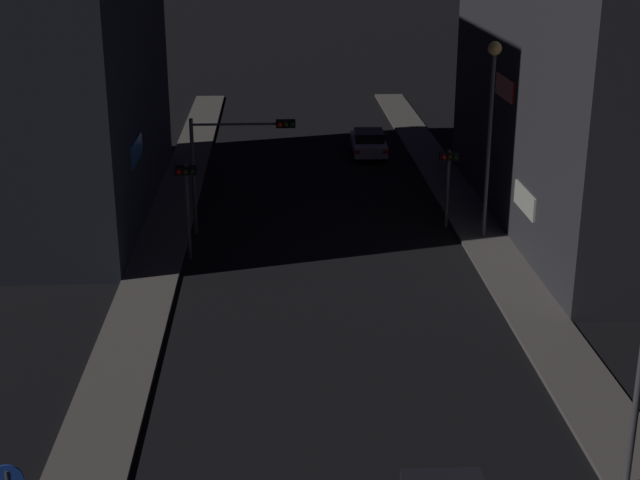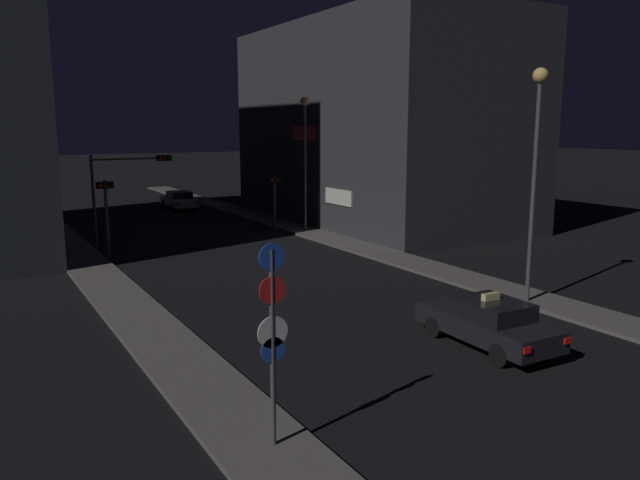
{
  "view_description": "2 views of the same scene",
  "coord_description": "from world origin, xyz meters",
  "px_view_note": "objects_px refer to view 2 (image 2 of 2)",
  "views": [
    {
      "loc": [
        -2.0,
        -4.89,
        12.58
      ],
      "look_at": [
        -0.62,
        21.75,
        3.17
      ],
      "focal_mm": 51.55,
      "sensor_mm": 36.0,
      "label": 1
    },
    {
      "loc": [
        -11.36,
        -2.08,
        6.32
      ],
      "look_at": [
        0.74,
        18.7,
        1.93
      ],
      "focal_mm": 34.87,
      "sensor_mm": 36.0,
      "label": 2
    }
  ],
  "objects_px": {
    "sign_pole_left": "(272,330)",
    "traffic_light_right_kerb": "(274,191)",
    "street_lamp_near_block": "(536,143)",
    "taxi": "(488,322)",
    "traffic_light_left_kerb": "(106,203)",
    "street_lamp_far_block": "(305,138)",
    "traffic_light_overhead": "(126,179)",
    "far_car": "(179,200)"
  },
  "relations": [
    {
      "from": "traffic_light_left_kerb",
      "to": "traffic_light_right_kerb",
      "type": "bearing_deg",
      "value": 17.58
    },
    {
      "from": "taxi",
      "to": "far_car",
      "type": "xyz_separation_m",
      "value": [
        1.74,
        34.42,
        -0.0
      ]
    },
    {
      "from": "traffic_light_left_kerb",
      "to": "street_lamp_far_block",
      "type": "bearing_deg",
      "value": 8.43
    },
    {
      "from": "traffic_light_right_kerb",
      "to": "sign_pole_left",
      "type": "bearing_deg",
      "value": -116.16
    },
    {
      "from": "far_car",
      "to": "street_lamp_near_block",
      "type": "distance_m",
      "value": 32.42
    },
    {
      "from": "traffic_light_left_kerb",
      "to": "taxi",
      "type": "bearing_deg",
      "value": -69.47
    },
    {
      "from": "taxi",
      "to": "sign_pole_left",
      "type": "bearing_deg",
      "value": -164.54
    },
    {
      "from": "sign_pole_left",
      "to": "traffic_light_right_kerb",
      "type": "bearing_deg",
      "value": 63.84
    },
    {
      "from": "traffic_light_overhead",
      "to": "sign_pole_left",
      "type": "bearing_deg",
      "value": -96.75
    },
    {
      "from": "traffic_light_right_kerb",
      "to": "street_lamp_far_block",
      "type": "distance_m",
      "value": 3.8
    },
    {
      "from": "far_car",
      "to": "traffic_light_right_kerb",
      "type": "height_order",
      "value": "traffic_light_right_kerb"
    },
    {
      "from": "traffic_light_left_kerb",
      "to": "street_lamp_near_block",
      "type": "xyz_separation_m",
      "value": [
        11.36,
        -15.85,
        3.04
      ]
    },
    {
      "from": "far_car",
      "to": "traffic_light_left_kerb",
      "type": "height_order",
      "value": "traffic_light_left_kerb"
    },
    {
      "from": "traffic_light_overhead",
      "to": "taxi",
      "type": "bearing_deg",
      "value": -76.45
    },
    {
      "from": "taxi",
      "to": "street_lamp_far_block",
      "type": "distance_m",
      "value": 21.32
    },
    {
      "from": "street_lamp_far_block",
      "to": "traffic_light_left_kerb",
      "type": "bearing_deg",
      "value": -171.57
    },
    {
      "from": "street_lamp_far_block",
      "to": "traffic_light_overhead",
      "type": "bearing_deg",
      "value": 172.42
    },
    {
      "from": "taxi",
      "to": "traffic_light_right_kerb",
      "type": "xyz_separation_m",
      "value": [
        3.78,
        21.74,
        1.71
      ]
    },
    {
      "from": "traffic_light_left_kerb",
      "to": "sign_pole_left",
      "type": "relative_size",
      "value": 0.94
    },
    {
      "from": "street_lamp_near_block",
      "to": "taxi",
      "type": "bearing_deg",
      "value": -150.75
    },
    {
      "from": "street_lamp_near_block",
      "to": "far_car",
      "type": "bearing_deg",
      "value": 94.92
    },
    {
      "from": "traffic_light_left_kerb",
      "to": "street_lamp_far_block",
      "type": "xyz_separation_m",
      "value": [
        11.92,
        1.77,
        2.92
      ]
    },
    {
      "from": "traffic_light_overhead",
      "to": "traffic_light_right_kerb",
      "type": "distance_m",
      "value": 9.03
    },
    {
      "from": "traffic_light_overhead",
      "to": "traffic_light_right_kerb",
      "type": "bearing_deg",
      "value": 1.61
    },
    {
      "from": "far_car",
      "to": "traffic_light_left_kerb",
      "type": "relative_size",
      "value": 1.18
    },
    {
      "from": "far_car",
      "to": "street_lamp_far_block",
      "type": "bearing_deg",
      "value": -76.99
    },
    {
      "from": "far_car",
      "to": "sign_pole_left",
      "type": "relative_size",
      "value": 1.11
    },
    {
      "from": "traffic_light_left_kerb",
      "to": "street_lamp_far_block",
      "type": "distance_m",
      "value": 12.39
    },
    {
      "from": "far_car",
      "to": "street_lamp_near_block",
      "type": "xyz_separation_m",
      "value": [
        2.75,
        -31.91,
        5.03
      ]
    },
    {
      "from": "traffic_light_right_kerb",
      "to": "taxi",
      "type": "bearing_deg",
      "value": -99.86
    },
    {
      "from": "traffic_light_overhead",
      "to": "far_car",
      "type": "bearing_deg",
      "value": 61.87
    },
    {
      "from": "taxi",
      "to": "traffic_light_overhead",
      "type": "bearing_deg",
      "value": 103.55
    },
    {
      "from": "street_lamp_near_block",
      "to": "sign_pole_left",
      "type": "bearing_deg",
      "value": -159.27
    },
    {
      "from": "street_lamp_far_block",
      "to": "taxi",
      "type": "bearing_deg",
      "value": -104.05
    },
    {
      "from": "traffic_light_left_kerb",
      "to": "street_lamp_near_block",
      "type": "bearing_deg",
      "value": -54.37
    },
    {
      "from": "taxi",
      "to": "sign_pole_left",
      "type": "height_order",
      "value": "sign_pole_left"
    },
    {
      "from": "traffic_light_left_kerb",
      "to": "sign_pole_left",
      "type": "height_order",
      "value": "sign_pole_left"
    },
    {
      "from": "taxi",
      "to": "sign_pole_left",
      "type": "xyz_separation_m",
      "value": [
        -7.98,
        -2.21,
        1.76
      ]
    },
    {
      "from": "traffic_light_left_kerb",
      "to": "street_lamp_near_block",
      "type": "distance_m",
      "value": 19.74
    },
    {
      "from": "traffic_light_overhead",
      "to": "street_lamp_far_block",
      "type": "bearing_deg",
      "value": -7.58
    },
    {
      "from": "far_car",
      "to": "traffic_light_left_kerb",
      "type": "bearing_deg",
      "value": -118.2
    },
    {
      "from": "traffic_light_overhead",
      "to": "street_lamp_far_block",
      "type": "height_order",
      "value": "street_lamp_far_block"
    }
  ]
}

